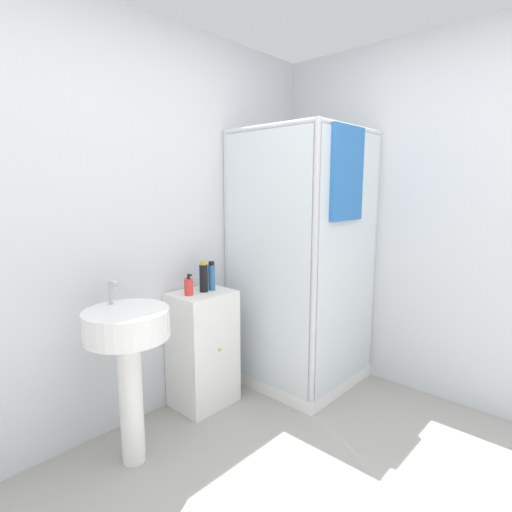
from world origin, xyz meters
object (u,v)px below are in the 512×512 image
Objects in this scene: soap_dispenser at (189,287)px; sink at (128,345)px; shampoo_bottle_tall_black at (204,277)px; shampoo_bottle_blue at (212,276)px.

sink is at bearing -161.27° from soap_dispenser.
shampoo_bottle_tall_black is 1.06× the size of shampoo_bottle_blue.
shampoo_bottle_tall_black is at bearing 15.21° from sink.
soap_dispenser is 0.68× the size of shampoo_bottle_tall_black.
shampoo_bottle_tall_black is at bearing 178.05° from shampoo_bottle_blue.
shampoo_bottle_tall_black reaches higher than shampoo_bottle_blue.
soap_dispenser is at bearing 178.56° from shampoo_bottle_tall_black.
shampoo_bottle_blue is at bearing -1.95° from shampoo_bottle_tall_black.
soap_dispenser is at bearing 178.38° from shampoo_bottle_blue.
shampoo_bottle_tall_black is 0.07m from shampoo_bottle_blue.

